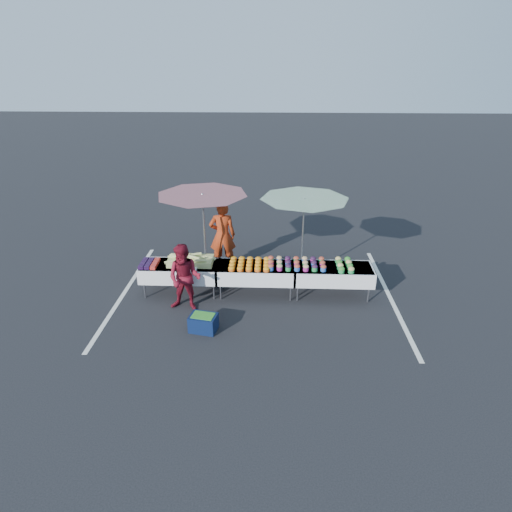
{
  "coord_description": "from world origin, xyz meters",
  "views": [
    {
      "loc": [
        0.36,
        -9.02,
        5.13
      ],
      "look_at": [
        0.0,
        0.0,
        1.0
      ],
      "focal_mm": 30.0,
      "sensor_mm": 36.0,
      "label": 1
    }
  ],
  "objects_px": {
    "table_center": "(256,272)",
    "table_right": "(332,273)",
    "table_left": "(181,271)",
    "customer": "(185,278)",
    "vendor": "(222,235)",
    "umbrella_right": "(304,206)",
    "storage_bin": "(203,322)",
    "umbrella_left": "(203,202)"
  },
  "relations": [
    {
      "from": "umbrella_left",
      "to": "umbrella_right",
      "type": "xyz_separation_m",
      "value": [
        2.44,
        0.0,
        -0.07
      ]
    },
    {
      "from": "table_center",
      "to": "table_right",
      "type": "bearing_deg",
      "value": 0.0
    },
    {
      "from": "table_right",
      "to": "customer",
      "type": "bearing_deg",
      "value": -167.34
    },
    {
      "from": "table_center",
      "to": "vendor",
      "type": "relative_size",
      "value": 0.99
    },
    {
      "from": "table_center",
      "to": "vendor",
      "type": "height_order",
      "value": "vendor"
    },
    {
      "from": "customer",
      "to": "table_right",
      "type": "bearing_deg",
      "value": 20.85
    },
    {
      "from": "table_center",
      "to": "customer",
      "type": "bearing_deg",
      "value": -154.02
    },
    {
      "from": "table_left",
      "to": "table_center",
      "type": "xyz_separation_m",
      "value": [
        1.8,
        0.0,
        0.0
      ]
    },
    {
      "from": "customer",
      "to": "vendor",
      "type": "bearing_deg",
      "value": 82.67
    },
    {
      "from": "umbrella_right",
      "to": "storage_bin",
      "type": "height_order",
      "value": "umbrella_right"
    },
    {
      "from": "table_left",
      "to": "table_center",
      "type": "bearing_deg",
      "value": 0.0
    },
    {
      "from": "customer",
      "to": "storage_bin",
      "type": "height_order",
      "value": "customer"
    },
    {
      "from": "vendor",
      "to": "umbrella_right",
      "type": "height_order",
      "value": "umbrella_right"
    },
    {
      "from": "table_right",
      "to": "customer",
      "type": "xyz_separation_m",
      "value": [
        -3.34,
        -0.75,
        0.2
      ]
    },
    {
      "from": "storage_bin",
      "to": "table_center",
      "type": "bearing_deg",
      "value": 68.43
    },
    {
      "from": "table_right",
      "to": "umbrella_left",
      "type": "relative_size",
      "value": 0.75
    },
    {
      "from": "customer",
      "to": "storage_bin",
      "type": "xyz_separation_m",
      "value": [
        0.51,
        -0.83,
        -0.59
      ]
    },
    {
      "from": "table_center",
      "to": "storage_bin",
      "type": "relative_size",
      "value": 3.0
    },
    {
      "from": "table_left",
      "to": "storage_bin",
      "type": "height_order",
      "value": "table_left"
    },
    {
      "from": "table_left",
      "to": "vendor",
      "type": "relative_size",
      "value": 0.99
    },
    {
      "from": "table_left",
      "to": "umbrella_right",
      "type": "xyz_separation_m",
      "value": [
        2.92,
        0.8,
        1.39
      ]
    },
    {
      "from": "table_left",
      "to": "customer",
      "type": "height_order",
      "value": "customer"
    },
    {
      "from": "customer",
      "to": "umbrella_right",
      "type": "relative_size",
      "value": 0.67
    },
    {
      "from": "vendor",
      "to": "umbrella_left",
      "type": "distance_m",
      "value": 1.31
    },
    {
      "from": "table_right",
      "to": "table_center",
      "type": "bearing_deg",
      "value": 180.0
    },
    {
      "from": "table_left",
      "to": "customer",
      "type": "xyz_separation_m",
      "value": [
        0.26,
        -0.75,
        0.2
      ]
    },
    {
      "from": "customer",
      "to": "storage_bin",
      "type": "relative_size",
      "value": 2.52
    },
    {
      "from": "table_center",
      "to": "table_right",
      "type": "xyz_separation_m",
      "value": [
        1.8,
        0.0,
        0.0
      ]
    },
    {
      "from": "umbrella_right",
      "to": "vendor",
      "type": "bearing_deg",
      "value": 163.79
    },
    {
      "from": "umbrella_left",
      "to": "vendor",
      "type": "bearing_deg",
      "value": 57.95
    },
    {
      "from": "vendor",
      "to": "customer",
      "type": "distance_m",
      "value": 2.24
    },
    {
      "from": "vendor",
      "to": "customer",
      "type": "xyz_separation_m",
      "value": [
        -0.6,
        -2.15,
        -0.16
      ]
    },
    {
      "from": "table_left",
      "to": "table_right",
      "type": "xyz_separation_m",
      "value": [
        3.6,
        0.0,
        0.0
      ]
    },
    {
      "from": "table_right",
      "to": "storage_bin",
      "type": "xyz_separation_m",
      "value": [
        -2.83,
        -1.58,
        -0.4
      ]
    },
    {
      "from": "table_center",
      "to": "customer",
      "type": "xyz_separation_m",
      "value": [
        -1.54,
        -0.75,
        0.2
      ]
    },
    {
      "from": "umbrella_right",
      "to": "storage_bin",
      "type": "distance_m",
      "value": 3.68
    },
    {
      "from": "umbrella_left",
      "to": "table_right",
      "type": "bearing_deg",
      "value": -14.39
    },
    {
      "from": "table_right",
      "to": "umbrella_left",
      "type": "height_order",
      "value": "umbrella_left"
    },
    {
      "from": "table_left",
      "to": "storage_bin",
      "type": "relative_size",
      "value": 3.0
    },
    {
      "from": "table_right",
      "to": "customer",
      "type": "height_order",
      "value": "customer"
    },
    {
      "from": "table_right",
      "to": "vendor",
      "type": "distance_m",
      "value": 3.1
    },
    {
      "from": "storage_bin",
      "to": "umbrella_right",
      "type": "bearing_deg",
      "value": 59.41
    }
  ]
}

